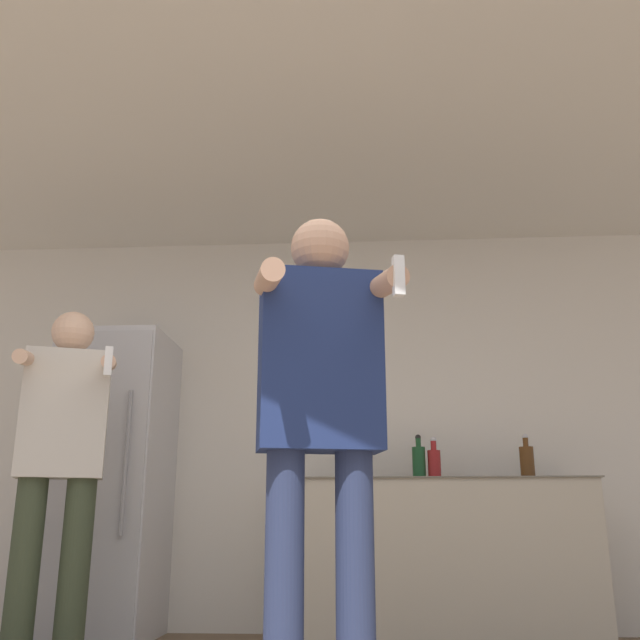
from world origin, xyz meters
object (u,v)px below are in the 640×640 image
(bottle_clear_vodka, at_px, (348,462))
(bottle_dark_rum, at_px, (527,461))
(refrigerator, at_px, (111,481))
(person_man_side, at_px, (61,455))
(bottle_brown_liquor, at_px, (434,463))
(bottle_red_label, at_px, (419,462))
(person_woman_foreground, at_px, (320,407))

(bottle_clear_vodka, height_order, bottle_dark_rum, bottle_clear_vodka)
(refrigerator, relative_size, person_man_side, 1.04)
(bottle_clear_vodka, xyz_separation_m, bottle_brown_liquor, (0.52, 0.00, -0.01))
(bottle_dark_rum, bearing_deg, bottle_red_label, 180.00)
(bottle_red_label, bearing_deg, refrigerator, -178.15)
(person_man_side, bearing_deg, bottle_red_label, 25.27)
(bottle_dark_rum, distance_m, person_woman_foreground, 2.14)
(person_man_side, bearing_deg, bottle_brown_liquor, 24.22)
(refrigerator, xyz_separation_m, person_man_side, (0.02, -0.81, 0.08))
(refrigerator, height_order, person_woman_foreground, refrigerator)
(bottle_red_label, xyz_separation_m, person_man_side, (-1.84, -0.87, -0.03))
(bottle_brown_liquor, distance_m, person_man_side, 2.12)
(refrigerator, xyz_separation_m, person_woman_foreground, (1.38, -1.76, 0.16))
(bottle_brown_liquor, distance_m, bottle_dark_rum, 0.55)
(person_woman_foreground, bearing_deg, bottle_brown_liquor, 72.58)
(bottle_clear_vodka, relative_size, bottle_red_label, 1.02)
(person_woman_foreground, bearing_deg, refrigerator, 128.05)
(refrigerator, height_order, person_man_side, refrigerator)
(bottle_red_label, height_order, person_man_side, person_man_side)
(bottle_clear_vodka, distance_m, bottle_red_label, 0.43)
(bottle_brown_liquor, distance_m, bottle_red_label, 0.09)
(bottle_clear_vodka, xyz_separation_m, bottle_dark_rum, (1.07, 0.00, -0.00))
(refrigerator, relative_size, person_woman_foreground, 1.00)
(bottle_dark_rum, bearing_deg, refrigerator, -178.62)
(person_woman_foreground, distance_m, person_man_side, 1.66)
(person_man_side, bearing_deg, bottle_dark_rum, 19.30)
(bottle_brown_liquor, xyz_separation_m, person_man_side, (-1.93, -0.87, -0.03))
(bottle_dark_rum, bearing_deg, person_man_side, -160.70)
(refrigerator, bearing_deg, person_man_side, -88.53)
(bottle_clear_vodka, distance_m, person_man_side, 1.66)
(bottle_red_label, xyz_separation_m, bottle_dark_rum, (0.64, 0.00, -0.00))
(bottle_brown_liquor, bearing_deg, bottle_dark_rum, -0.00)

